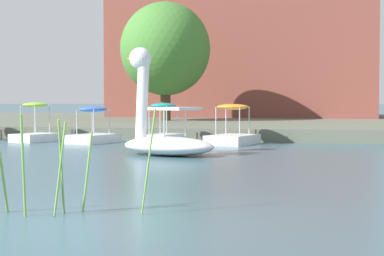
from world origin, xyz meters
TOP-DOWN VIEW (x-y plane):
  - ground_plane at (0.00, 0.00)m, footprint 538.42×538.42m
  - shore_bank_far at (0.00, 30.68)m, footprint 150.50×27.91m
  - swan_boat at (-2.26, 10.42)m, footprint 3.20×2.45m
  - pedal_boat_orange at (-1.16, 15.44)m, footprint 1.78×2.30m
  - pedal_boat_teal at (-3.62, 15.32)m, footprint 1.26×1.90m
  - pedal_boat_blue at (-6.17, 15.04)m, footprint 1.61×2.12m
  - pedal_boat_lime at (-8.58, 15.36)m, footprint 1.53×1.96m
  - tree_sapling_by_fence at (-6.55, 26.26)m, footprint 5.62×6.52m
  - apartment_block at (-3.70, 35.99)m, footprint 16.97×8.99m
  - reed_clump_foreground at (-1.09, 0.67)m, footprint 2.25×0.72m

SIDE VIEW (x-z plane):
  - ground_plane at x=0.00m, z-range 0.00..0.00m
  - shore_bank_far at x=0.00m, z-range 0.00..0.48m
  - pedal_boat_orange at x=-1.16m, z-range -0.30..1.11m
  - pedal_boat_blue at x=-6.17m, z-range -0.24..1.07m
  - pedal_boat_lime at x=-8.58m, z-range -0.29..1.17m
  - pedal_boat_teal at x=-3.62m, z-range -0.26..1.18m
  - reed_clump_foreground at x=-1.09m, z-range -0.11..1.31m
  - swan_boat at x=-2.26m, z-range -0.86..2.18m
  - tree_sapling_by_fence at x=-6.55m, z-range 1.12..7.28m
  - apartment_block at x=-3.70m, z-range 0.48..14.37m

